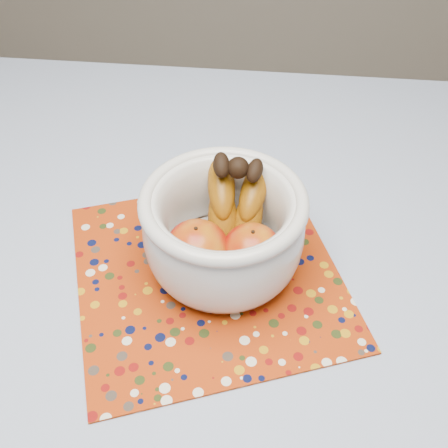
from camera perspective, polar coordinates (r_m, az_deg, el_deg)
name	(u,v)px	position (r m, az deg, el deg)	size (l,w,h in m)	color
table	(190,342)	(0.80, -3.74, -12.70)	(1.20, 1.20, 0.75)	brown
tablecloth	(187,310)	(0.73, -4.04, -9.29)	(1.32, 1.32, 0.01)	#6176A2
placemat	(208,273)	(0.76, -1.79, -5.37)	(0.37, 0.37, 0.00)	#952B08
fruit_bowl	(227,225)	(0.72, 0.33, -0.10)	(0.22, 0.23, 0.16)	silver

